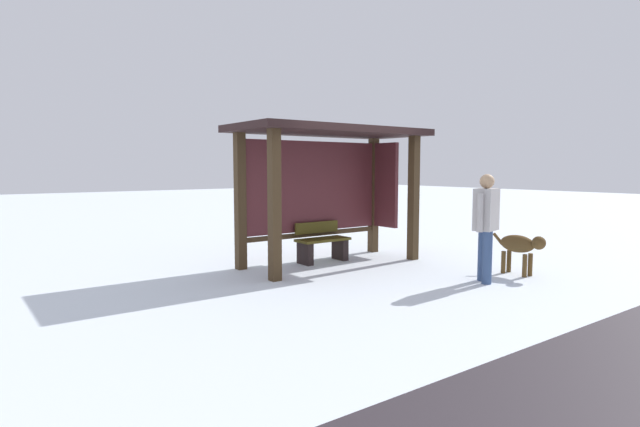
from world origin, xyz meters
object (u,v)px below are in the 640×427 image
object	(u,v)px
bus_shelter	(329,162)
person_walking	(486,220)
dog	(520,246)
bench_left_inside	(322,245)

from	to	relation	value
bus_shelter	person_walking	world-z (taller)	bus_shelter
person_walking	bus_shelter	bearing A→B (deg)	108.16
bus_shelter	dog	world-z (taller)	bus_shelter
bus_shelter	dog	size ratio (longest dim) A/B	3.80
bench_left_inside	dog	xyz separation A→B (m)	(1.81, -2.75, 0.15)
bus_shelter	dog	bearing A→B (deg)	-57.01
bus_shelter	bench_left_inside	size ratio (longest dim) A/B	3.53
dog	bus_shelter	bearing A→B (deg)	122.99
bench_left_inside	person_walking	size ratio (longest dim) A/B	0.62
bench_left_inside	person_walking	distance (m)	2.95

